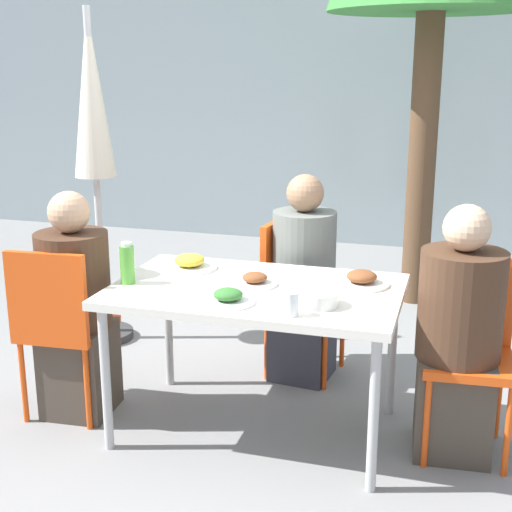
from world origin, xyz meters
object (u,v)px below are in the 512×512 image
at_px(chair_right, 468,339).
at_px(bottle, 127,264).
at_px(person_far, 304,285).
at_px(salad_bowl, 318,298).
at_px(person_left, 76,312).
at_px(drinking_cup, 291,304).
at_px(chair_far, 293,284).
at_px(closed_umbrella, 93,121).
at_px(chair_left, 59,319).
at_px(person_right, 458,341).

bearing_deg(chair_right, bottle, 5.25).
distance_m(person_far, salad_bowl, 0.90).
xyz_separation_m(person_left, drinking_cup, (1.16, -0.26, 0.24)).
bearing_deg(salad_bowl, chair_far, 109.61).
bearing_deg(salad_bowl, closed_umbrella, 146.83).
relative_size(person_far, salad_bowl, 6.43).
relative_size(person_far, closed_umbrella, 0.57).
xyz_separation_m(chair_left, chair_right, (1.92, 0.30, 0.00)).
xyz_separation_m(person_left, person_right, (1.83, 0.13, 0.00)).
xyz_separation_m(chair_far, person_far, (0.07, -0.06, 0.02)).
bearing_deg(bottle, person_right, 6.76).
bearing_deg(chair_far, drinking_cup, 19.54).
bearing_deg(person_left, drinking_cup, -16.63).
xyz_separation_m(person_right, closed_umbrella, (-2.20, 0.81, 0.86)).
bearing_deg(closed_umbrella, salad_bowl, -33.17).
bearing_deg(person_far, salad_bowl, 23.01).
bearing_deg(bottle, drinking_cup, -14.31).
bearing_deg(salad_bowl, person_left, 174.92).
distance_m(person_left, chair_right, 1.89).
relative_size(chair_right, closed_umbrella, 0.43).
distance_m(closed_umbrella, drinking_cup, 2.04).
height_order(chair_left, chair_right, same).
bearing_deg(chair_left, chair_right, 4.93).
relative_size(person_right, chair_far, 1.31).
bearing_deg(person_far, bottle, -34.24).
bearing_deg(bottle, closed_umbrella, 124.77).
bearing_deg(drinking_cup, chair_right, 33.76).
relative_size(chair_far, closed_umbrella, 0.43).
bearing_deg(chair_right, closed_umbrella, -22.26).
bearing_deg(person_left, chair_left, -122.05).
bearing_deg(person_far, closed_umbrella, -92.11).
xyz_separation_m(person_right, person_far, (-0.84, 0.60, 0.01)).
height_order(person_right, salad_bowl, person_right).
height_order(person_right, closed_umbrella, closed_umbrella).
bearing_deg(bottle, person_far, 49.13).
bearing_deg(chair_right, salad_bowl, 22.82).
relative_size(chair_right, chair_far, 1.00).
xyz_separation_m(person_far, closed_umbrella, (-1.36, 0.21, 0.85)).
relative_size(chair_far, salad_bowl, 4.91).
distance_m(person_right, salad_bowl, 0.68).
relative_size(bottle, drinking_cup, 1.99).
height_order(drinking_cup, salad_bowl, drinking_cup).
xyz_separation_m(closed_umbrella, drinking_cup, (1.53, -1.20, -0.62)).
bearing_deg(salad_bowl, person_right, 22.27).
relative_size(person_left, person_right, 0.99).
bearing_deg(salad_bowl, chair_left, 178.78).
height_order(person_right, bottle, person_right).
bearing_deg(person_right, person_left, -0.22).
xyz_separation_m(person_far, salad_bowl, (0.25, -0.84, 0.22)).
xyz_separation_m(closed_umbrella, salad_bowl, (1.61, -1.05, -0.63)).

